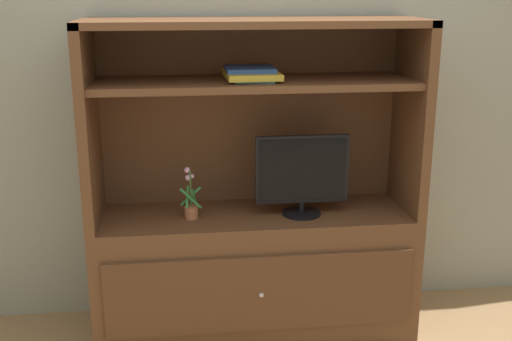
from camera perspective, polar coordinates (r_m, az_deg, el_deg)
painted_rear_wall at (r=3.53m, az=-0.79°, el=9.13°), size 6.00×0.10×2.80m
media_console at (r=3.43m, az=-0.11°, el=-6.21°), size 1.71×0.55×1.69m
tv_monitor at (r=3.28m, az=4.20°, el=-0.30°), size 0.49×0.20×0.43m
potted_plant at (r=3.28m, az=-5.92°, el=-3.09°), size 0.11×0.08×0.27m
magazine_stack at (r=3.18m, az=-0.43°, el=8.76°), size 0.28×0.35×0.06m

